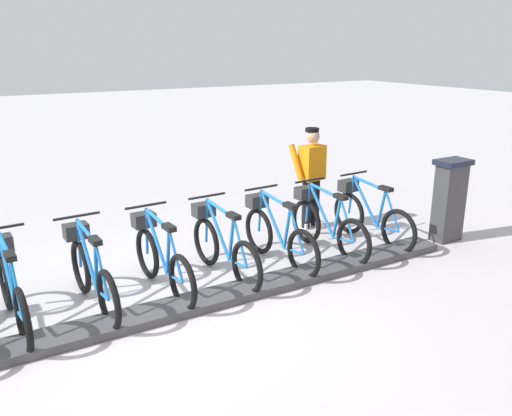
# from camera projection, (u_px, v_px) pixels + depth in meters

# --- Properties ---
(ground_plane) EXTENTS (60.00, 60.00, 0.00)m
(ground_plane) POSITION_uv_depth(u_px,v_px,m) (164.00, 315.00, 5.97)
(ground_plane) COLOR silver
(dock_rail_base) EXTENTS (0.44, 8.39, 0.10)m
(dock_rail_base) POSITION_uv_depth(u_px,v_px,m) (164.00, 311.00, 5.95)
(dock_rail_base) COLOR #47474C
(dock_rail_base) RESTS_ON ground
(payment_kiosk) EXTENTS (0.36, 0.52, 1.28)m
(payment_kiosk) POSITION_uv_depth(u_px,v_px,m) (449.00, 199.00, 8.08)
(payment_kiosk) COLOR #38383D
(payment_kiosk) RESTS_ON ground
(bike_docked_0) EXTENTS (1.72, 0.54, 1.02)m
(bike_docked_0) POSITION_uv_depth(u_px,v_px,m) (369.00, 215.00, 8.10)
(bike_docked_0) COLOR black
(bike_docked_0) RESTS_ON ground
(bike_docked_1) EXTENTS (1.72, 0.54, 1.02)m
(bike_docked_1) POSITION_uv_depth(u_px,v_px,m) (326.00, 224.00, 7.69)
(bike_docked_1) COLOR black
(bike_docked_1) RESTS_ON ground
(bike_docked_2) EXTENTS (1.72, 0.54, 1.02)m
(bike_docked_2) POSITION_uv_depth(u_px,v_px,m) (277.00, 234.00, 7.28)
(bike_docked_2) COLOR black
(bike_docked_2) RESTS_ON ground
(bike_docked_3) EXTENTS (1.72, 0.54, 1.02)m
(bike_docked_3) POSITION_uv_depth(u_px,v_px,m) (222.00, 245.00, 6.87)
(bike_docked_3) COLOR black
(bike_docked_3) RESTS_ON ground
(bike_docked_4) EXTENTS (1.72, 0.54, 1.02)m
(bike_docked_4) POSITION_uv_depth(u_px,v_px,m) (161.00, 258.00, 6.46)
(bike_docked_4) COLOR black
(bike_docked_4) RESTS_ON ground
(bike_docked_5) EXTENTS (1.72, 0.54, 1.02)m
(bike_docked_5) POSITION_uv_depth(u_px,v_px,m) (91.00, 272.00, 6.05)
(bike_docked_5) COLOR black
(bike_docked_5) RESTS_ON ground
(bike_docked_6) EXTENTS (1.72, 0.54, 1.02)m
(bike_docked_6) POSITION_uv_depth(u_px,v_px,m) (11.00, 289.00, 5.64)
(bike_docked_6) COLOR black
(bike_docked_6) RESTS_ON ground
(worker_near_rack) EXTENTS (0.49, 0.66, 1.66)m
(worker_near_rack) POSITION_uv_depth(u_px,v_px,m) (311.00, 174.00, 8.59)
(worker_near_rack) COLOR white
(worker_near_rack) RESTS_ON ground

